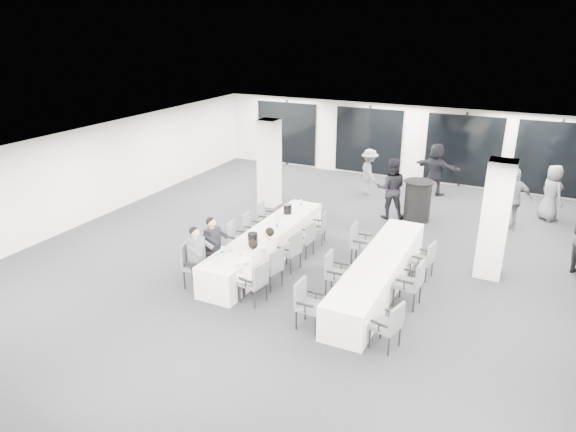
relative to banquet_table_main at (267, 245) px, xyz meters
The scene contains 41 objects.
room 2.63m from the banquet_table_main, 41.48° to the left, with size 14.04×16.04×2.84m.
column_left 4.27m from the banquet_table_main, 116.77° to the left, with size 0.60×0.60×2.80m, color silver.
column_right 5.45m from the banquet_table_main, 16.26° to the left, with size 0.60×0.60×2.80m, color silver.
banquet_table_main is the anchor object (origin of this frame).
banquet_table_side 3.00m from the banquet_table_main, ahead, with size 0.90×5.00×0.75m, color white.
cocktail_table 5.20m from the banquet_table_main, 57.43° to the left, with size 0.88×0.88×1.23m.
chair_main_left_near 2.15m from the banquet_table_main, 113.10° to the right, with size 0.62×0.65×1.04m.
chair_main_left_second 1.57m from the banquet_table_main, 122.62° to the right, with size 0.55×0.60×1.01m.
chair_main_left_mid 0.85m from the banquet_table_main, 168.90° to the right, with size 0.48×0.53×0.88m.
chair_main_left_fourth 1.05m from the banquet_table_main, 142.08° to the left, with size 0.47×0.52×0.87m.
chair_main_left_far 1.67m from the banquet_table_main, 119.81° to the left, with size 0.48×0.53×0.91m.
chair_main_right_near 2.21m from the banquet_table_main, 67.80° to the right, with size 0.55×0.59×0.95m.
chair_main_right_second 1.54m from the banquet_table_main, 57.24° to the right, with size 0.57×0.60×0.94m.
chair_main_right_mid 0.90m from the banquet_table_main, 19.75° to the right, with size 0.56×0.60×0.97m.
chair_main_right_fourth 1.01m from the banquet_table_main, 34.13° to the left, with size 0.51×0.55×0.92m.
chair_main_right_far 1.71m from the banquet_table_main, 61.06° to the left, with size 0.52×0.55×0.87m.
chair_side_left_near 3.22m from the banquet_table_main, 48.03° to the right, with size 0.50×0.56×0.97m.
chair_side_left_mid 2.34m from the banquet_table_main, 22.67° to the right, with size 0.50×0.55×0.94m.
chair_side_left_far 2.32m from the banquet_table_main, 21.31° to the left, with size 0.53×0.58×0.99m.
chair_side_right_near 4.53m from the banquet_table_main, 32.47° to the right, with size 0.58×0.60×0.94m.
chair_side_right_mid 3.90m from the banquet_table_main, 10.77° to the right, with size 0.56×0.62×1.04m.
chair_side_right_far 3.87m from the banquet_table_main, ahead, with size 0.53×0.57×0.91m.
seated_guest_a 2.11m from the banquet_table_main, 108.91° to the right, with size 0.50×0.38×1.44m.
seated_guest_b 1.53m from the banquet_table_main, 117.15° to the right, with size 0.50×0.38×1.44m.
seated_guest_c 2.18m from the banquet_table_main, 71.74° to the right, with size 0.50×0.38×1.44m.
seated_guest_d 1.50m from the banquet_table_main, 62.30° to the right, with size 0.50×0.38×1.44m.
standing_guest_b 4.72m from the banquet_table_main, 64.61° to the left, with size 1.02×0.62×2.12m, color black.
standing_guest_c 6.24m from the banquet_table_main, 83.34° to the left, with size 1.16×0.59×1.80m, color #505257.
standing_guest_d 7.23m from the banquet_table_main, 41.73° to the left, with size 1.22×0.68×2.07m, color #505257.
standing_guest_e 8.90m from the banquet_table_main, 44.05° to the left, with size 0.93×0.57×1.92m, color #505257.
standing_guest_f 7.70m from the banquet_table_main, 68.76° to the left, with size 1.88×0.72×2.04m, color black.
standing_guest_g 6.00m from the banquet_table_main, 116.34° to the left, with size 0.73×0.59×2.00m, color black.
ice_bucket_near 0.98m from the banquet_table_main, 84.60° to the right, with size 0.24×0.24×0.27m, color black.
ice_bucket_far 1.46m from the banquet_table_main, 93.27° to the left, with size 0.22×0.22×0.26m, color black.
water_bottle_a 1.76m from the banquet_table_main, 97.07° to the right, with size 0.07×0.07×0.23m, color silver.
water_bottle_b 0.57m from the banquet_table_main, 59.54° to the left, with size 0.07×0.07×0.23m, color silver.
water_bottle_c 2.08m from the banquet_table_main, 89.53° to the left, with size 0.07×0.07×0.21m, color silver.
plate_a 1.49m from the banquet_table_main, 96.59° to the right, with size 0.19×0.19×0.03m.
plate_b 1.57m from the banquet_table_main, 83.09° to the right, with size 0.18×0.18×0.03m.
plate_c 0.74m from the banquet_table_main, 84.14° to the right, with size 0.18×0.18×0.03m.
wine_glass 1.93m from the banquet_table_main, 85.51° to the right, with size 0.07×0.07×0.18m.
Camera 1 is at (4.70, -10.90, 5.63)m, focal length 32.00 mm.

